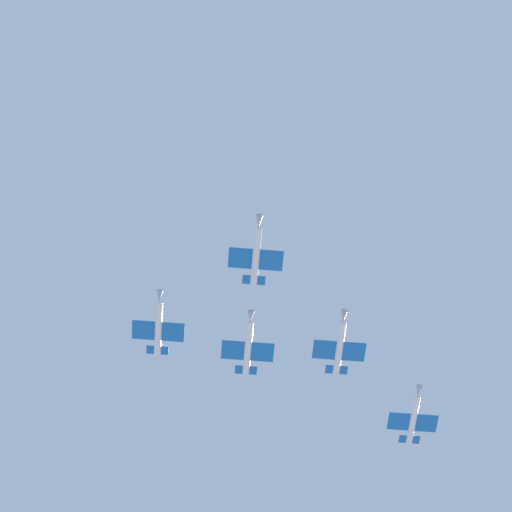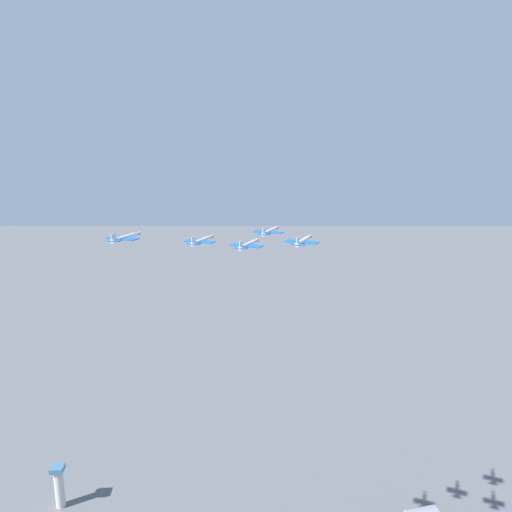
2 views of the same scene
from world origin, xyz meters
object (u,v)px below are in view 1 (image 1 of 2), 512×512
object	(u,v)px
jet_starboard_inner	(158,327)
jet_port_outer	(248,347)
jet_lead	(256,254)
jet_port_inner	(340,346)
jet_starboard_outer	(413,418)

from	to	relation	value
jet_starboard_inner	jet_port_outer	size ratio (longest dim) A/B	1.00
jet_lead	jet_port_outer	bearing A→B (deg)	-90.00
jet_lead	jet_starboard_inner	bearing A→B (deg)	-45.00
jet_lead	jet_port_inner	xyz separation A→B (m)	(-21.77, -7.88, -1.26)
jet_starboard_inner	jet_port_outer	distance (m)	16.58
jet_port_inner	jet_starboard_inner	size ratio (longest dim) A/B	1.00
jet_lead	jet_port_outer	size ratio (longest dim) A/B	1.00
jet_port_inner	jet_starboard_outer	size ratio (longest dim) A/B	1.00
jet_lead	jet_port_inner	distance (m)	23.19
jet_port_outer	jet_starboard_outer	size ratio (longest dim) A/B	1.00
jet_port_inner	jet_starboard_inner	bearing A→B (deg)	0.00
jet_port_outer	jet_starboard_outer	world-z (taller)	jet_starboard_outer
jet_port_inner	jet_starboard_outer	distance (m)	23.32
jet_starboard_inner	jet_port_inner	bearing A→B (deg)	-180.00
jet_lead	jet_starboard_inner	size ratio (longest dim) A/B	1.00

